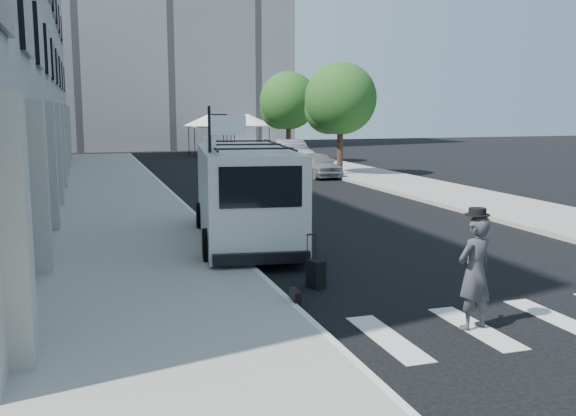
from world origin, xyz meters
TOP-DOWN VIEW (x-y plane):
  - ground at (0.00, 0.00)m, footprint 120.00×120.00m
  - sidewalk_left at (-4.25, 16.00)m, footprint 4.50×48.00m
  - sidewalk_right at (9.00, 20.00)m, footprint 4.00×56.00m
  - building_far at (2.00, 50.00)m, footprint 22.00×12.00m
  - sign_pole at (-2.36, 3.20)m, footprint 1.03×0.07m
  - tree_near at (7.50, 20.15)m, footprint 3.80×3.83m
  - tree_far at (7.50, 29.15)m, footprint 3.80×3.83m
  - tent_left at (4.00, 38.00)m, footprint 4.00×4.00m
  - tent_right at (7.20, 38.50)m, footprint 4.00×4.00m
  - businessman at (0.54, -3.00)m, footprint 0.78×0.62m
  - briefcase at (-1.90, -1.08)m, footprint 0.15×0.45m
  - suitcase at (-1.07, 0.08)m, footprint 0.33×0.44m
  - cargo_van at (-1.39, 4.73)m, footprint 3.12×7.11m
  - parked_car_a at (6.33, 20.02)m, footprint 1.78×3.97m
  - parked_car_b at (6.80, 26.23)m, footprint 1.82×5.13m
  - parked_car_c at (5.16, 28.88)m, footprint 2.43×4.82m

SIDE VIEW (x-z plane):
  - ground at x=0.00m, z-range 0.00..0.00m
  - sidewalk_left at x=-4.25m, z-range 0.00..0.15m
  - sidewalk_right at x=9.00m, z-range 0.00..0.15m
  - briefcase at x=-1.90m, z-range 0.00..0.34m
  - suitcase at x=-1.07m, z-range -0.25..0.83m
  - parked_car_a at x=6.33m, z-range 0.00..1.33m
  - parked_car_c at x=5.16m, z-range 0.00..1.34m
  - parked_car_b at x=6.80m, z-range 0.00..1.68m
  - businessman at x=0.54m, z-range 0.00..1.89m
  - cargo_van at x=-1.39m, z-range 0.04..2.60m
  - sign_pole at x=-2.36m, z-range 0.90..4.40m
  - tent_left at x=4.00m, z-range 1.11..4.31m
  - tent_right at x=7.20m, z-range 1.11..4.31m
  - tree_near at x=7.50m, z-range 0.96..6.99m
  - tree_far at x=7.50m, z-range 0.96..6.99m
  - building_far at x=2.00m, z-range 0.00..25.00m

